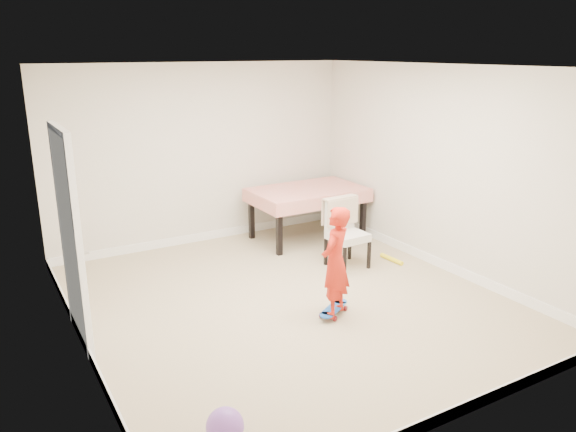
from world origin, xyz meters
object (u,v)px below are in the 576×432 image
skateboard (333,311)px  dining_table (307,213)px  dining_chair (348,234)px  balloon (225,426)px  child (335,265)px

skateboard → dining_table: bearing=33.0°
dining_chair → balloon: bearing=-142.1°
dining_table → skateboard: (-1.12, -2.33, -0.35)m
child → dining_chair: bearing=-164.4°
dining_chair → skateboard: size_ratio=1.76×
dining_table → dining_chair: bearing=-98.0°
skateboard → balloon: 2.29m
dining_table → balloon: bearing=-129.7°
child → balloon: bearing=1.4°
child → balloon: 2.28m
dining_table → skateboard: dining_table is taller
dining_chair → skateboard: dining_chair is taller
dining_table → dining_chair: (-0.17, -1.26, 0.07)m
dining_chair → skateboard: bearing=-134.0°
child → balloon: size_ratio=4.27×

